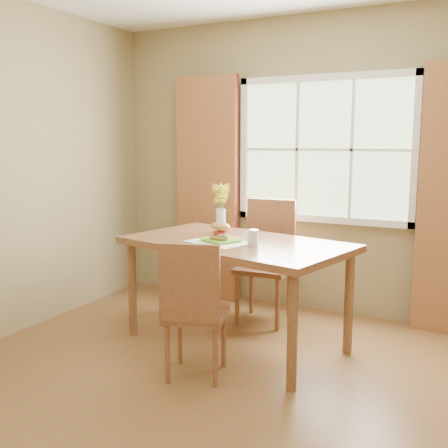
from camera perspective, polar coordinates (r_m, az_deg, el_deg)
name	(u,v)px	position (r m, az deg, el deg)	size (l,w,h in m)	color
room	(235,180)	(3.08, 1.23, 4.82)	(4.24, 3.84, 2.74)	brown
window	(324,150)	(4.83, 10.86, 7.95)	(1.62, 0.06, 1.32)	#A6C696
curtain_left	(207,190)	(5.21, -1.85, 3.76)	(0.65, 0.08, 2.20)	maroon
dining_table	(236,252)	(4.02, 1.31, -3.01)	(1.86, 1.31, 0.82)	brown
chair_near	(193,305)	(3.46, -3.35, -8.80)	(0.49, 0.49, 0.94)	brown
chair_far	(267,255)	(4.65, 4.75, -3.33)	(0.47, 0.47, 1.07)	brown
placemat	(219,242)	(3.92, -0.51, -2.00)	(0.45, 0.33, 0.01)	beige
plate	(222,240)	(3.95, -0.25, -1.79)	(0.25, 0.25, 0.01)	#7FD735
croissant_sandwich	(220,232)	(3.91, -0.44, -0.83)	(0.22, 0.18, 0.14)	#CD8F46
water_glass	(253,238)	(3.80, 3.16, -1.54)	(0.08, 0.08, 0.12)	silver
flower_vase	(221,202)	(4.31, -0.33, 2.40)	(0.17, 0.17, 0.41)	silver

